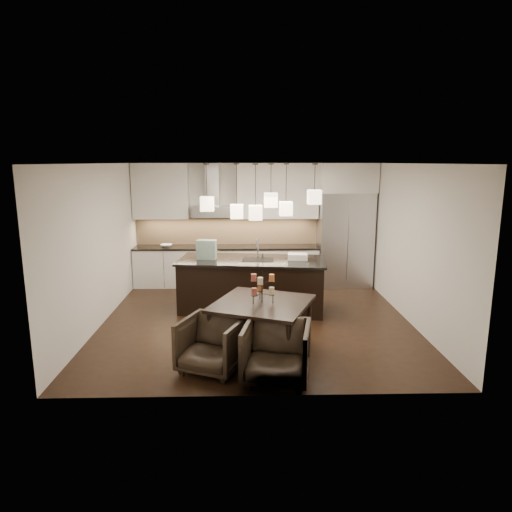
{
  "coord_description": "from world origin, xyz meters",
  "views": [
    {
      "loc": [
        -0.21,
        -7.9,
        2.83
      ],
      "look_at": [
        0.0,
        0.2,
        1.15
      ],
      "focal_mm": 32.0,
      "sensor_mm": 36.0,
      "label": 1
    }
  ],
  "objects_px": {
    "island_body": "(252,286)",
    "armchair_right": "(276,353)",
    "armchair_left": "(212,344)",
    "dining_table": "(262,327)",
    "refrigerator": "(345,239)"
  },
  "relations": [
    {
      "from": "refrigerator",
      "to": "armchair_left",
      "type": "distance_m",
      "value": 5.24
    },
    {
      "from": "island_body",
      "to": "armchair_right",
      "type": "distance_m",
      "value": 3.0
    },
    {
      "from": "refrigerator",
      "to": "island_body",
      "type": "bearing_deg",
      "value": -141.0
    },
    {
      "from": "armchair_left",
      "to": "refrigerator",
      "type": "bearing_deg",
      "value": 79.89
    },
    {
      "from": "island_body",
      "to": "dining_table",
      "type": "relative_size",
      "value": 2.05
    },
    {
      "from": "dining_table",
      "to": "refrigerator",
      "type": "bearing_deg",
      "value": 83.57
    },
    {
      "from": "armchair_left",
      "to": "armchair_right",
      "type": "relative_size",
      "value": 0.95
    },
    {
      "from": "refrigerator",
      "to": "dining_table",
      "type": "xyz_separation_m",
      "value": [
        -2.05,
        -3.83,
        -0.68
      ]
    },
    {
      "from": "island_body",
      "to": "armchair_right",
      "type": "relative_size",
      "value": 3.12
    },
    {
      "from": "armchair_left",
      "to": "armchair_right",
      "type": "xyz_separation_m",
      "value": [
        0.86,
        -0.35,
        0.02
      ]
    },
    {
      "from": "dining_table",
      "to": "armchair_left",
      "type": "xyz_separation_m",
      "value": [
        -0.71,
        -0.57,
        -0.02
      ]
    },
    {
      "from": "island_body",
      "to": "dining_table",
      "type": "distance_m",
      "value": 2.07
    },
    {
      "from": "island_body",
      "to": "armchair_right",
      "type": "xyz_separation_m",
      "value": [
        0.27,
        -2.98,
        -0.08
      ]
    },
    {
      "from": "armchair_left",
      "to": "armchair_right",
      "type": "height_order",
      "value": "armchair_right"
    },
    {
      "from": "dining_table",
      "to": "armchair_left",
      "type": "bearing_deg",
      "value": -119.43
    }
  ]
}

